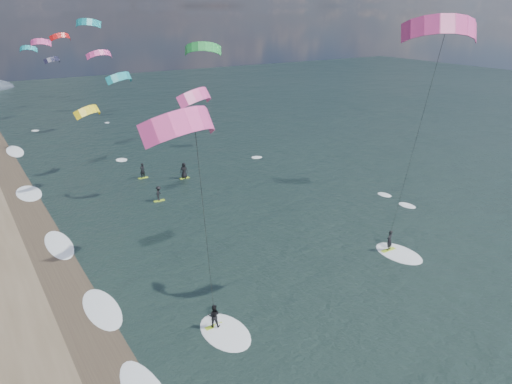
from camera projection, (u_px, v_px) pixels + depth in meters
wet_sand_strip at (105, 360)px, 27.22m from camera, size 3.00×240.00×0.00m
kitesurfer_near_a at (434, 84)px, 29.13m from camera, size 7.80×9.23×18.12m
kitesurfer_near_b at (206, 212)px, 22.32m from camera, size 6.85×8.48×15.12m
far_kitesurfers at (166, 179)px, 53.18m from camera, size 6.10×8.41×1.81m
bg_kite_field at (87, 53)px, 65.11m from camera, size 11.75×71.55×8.97m
shoreline_surf at (102, 311)px, 31.59m from camera, size 2.40×79.40×0.11m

